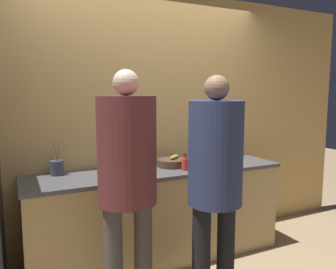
% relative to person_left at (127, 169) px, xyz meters
% --- Properties ---
extents(wall_back, '(5.20, 0.06, 2.60)m').
position_rel_person_left_xyz_m(wall_back, '(0.53, 0.97, 0.22)').
color(wall_back, '#E0B266').
rests_on(wall_back, ground_plane).
extents(counter, '(2.42, 0.64, 0.89)m').
position_rel_person_left_xyz_m(counter, '(0.53, 0.67, -0.63)').
color(counter, tan).
rests_on(counter, ground_plane).
extents(person_left, '(0.40, 0.40, 1.75)m').
position_rel_person_left_xyz_m(person_left, '(0.00, 0.00, 0.00)').
color(person_left, '#4C4742').
rests_on(person_left, ground_plane).
extents(person_center, '(0.38, 0.38, 1.72)m').
position_rel_person_left_xyz_m(person_center, '(0.56, -0.23, -0.04)').
color(person_center, black).
rests_on(person_center, ground_plane).
extents(fruit_bowl, '(0.28, 0.28, 0.11)m').
position_rel_person_left_xyz_m(fruit_bowl, '(0.68, 0.70, -0.16)').
color(fruit_bowl, '#4C3323').
rests_on(fruit_bowl, counter).
extents(utensil_crock, '(0.11, 0.11, 0.29)m').
position_rel_person_left_xyz_m(utensil_crock, '(-0.37, 0.83, -0.12)').
color(utensil_crock, '#3D424C').
rests_on(utensil_crock, counter).
extents(bottle_red, '(0.07, 0.07, 0.16)m').
position_rel_person_left_xyz_m(bottle_red, '(0.73, 0.51, -0.13)').
color(bottle_red, red).
rests_on(bottle_red, counter).
extents(cup_blue, '(0.07, 0.07, 0.10)m').
position_rel_person_left_xyz_m(cup_blue, '(0.92, 0.45, -0.14)').
color(cup_blue, '#335184').
rests_on(cup_blue, counter).
extents(potted_plant, '(0.17, 0.17, 0.27)m').
position_rel_person_left_xyz_m(potted_plant, '(0.16, 0.71, -0.05)').
color(potted_plant, '#3D3D42').
rests_on(potted_plant, counter).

